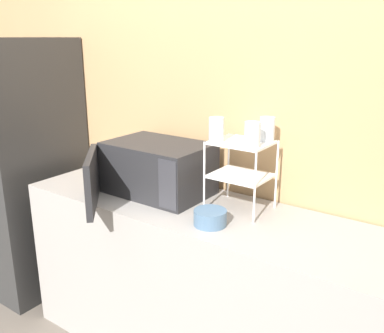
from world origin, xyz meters
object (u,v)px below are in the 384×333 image
at_px(glass_front_right, 252,135).
at_px(bowl, 210,218).
at_px(glass_front_left, 216,129).
at_px(refrigerator, 20,167).
at_px(glass_back_right, 267,129).
at_px(microwave, 155,169).
at_px(dish_rack, 241,161).

distance_m(glass_front_right, bowl, 0.42).
xyz_separation_m(glass_front_left, refrigerator, (-1.55, -0.07, -0.44)).
bearing_deg(glass_front_left, bowl, -63.99).
bearing_deg(glass_front_left, glass_back_right, 36.93).
height_order(microwave, glass_front_right, glass_front_right).
bearing_deg(microwave, bowl, -19.81).
height_order(dish_rack, glass_front_left, glass_front_left).
relative_size(dish_rack, bowl, 2.29).
xyz_separation_m(glass_front_right, bowl, (-0.11, -0.17, -0.37)).
relative_size(glass_front_left, refrigerator, 0.07).
bearing_deg(bowl, refrigerator, 176.44).
bearing_deg(refrigerator, dish_rack, 5.00).
xyz_separation_m(dish_rack, bowl, (-0.01, -0.25, -0.21)).
bearing_deg(glass_back_right, glass_front_left, -143.07).
xyz_separation_m(glass_front_left, glass_front_right, (0.19, -0.00, 0.00)).
distance_m(glass_front_left, bowl, 0.42).
xyz_separation_m(glass_front_right, refrigerator, (-1.74, -0.07, -0.44)).
bearing_deg(glass_front_right, dish_rack, 142.03).
distance_m(microwave, glass_back_right, 0.65).
bearing_deg(glass_front_right, glass_back_right, 89.19).
relative_size(dish_rack, glass_front_left, 2.99).
relative_size(dish_rack, refrigerator, 0.20).
relative_size(microwave, glass_back_right, 6.07).
bearing_deg(refrigerator, glass_front_right, 2.40).
bearing_deg(dish_rack, microwave, -170.91).
bearing_deg(glass_front_left, microwave, -179.05).
bearing_deg(glass_back_right, refrigerator, -172.86).
xyz_separation_m(glass_front_left, bowl, (0.09, -0.17, -0.37)).
height_order(glass_front_right, refrigerator, refrigerator).
bearing_deg(refrigerator, glass_front_left, 2.71).
distance_m(dish_rack, bowl, 0.33).
bearing_deg(bowl, glass_front_right, 58.91).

